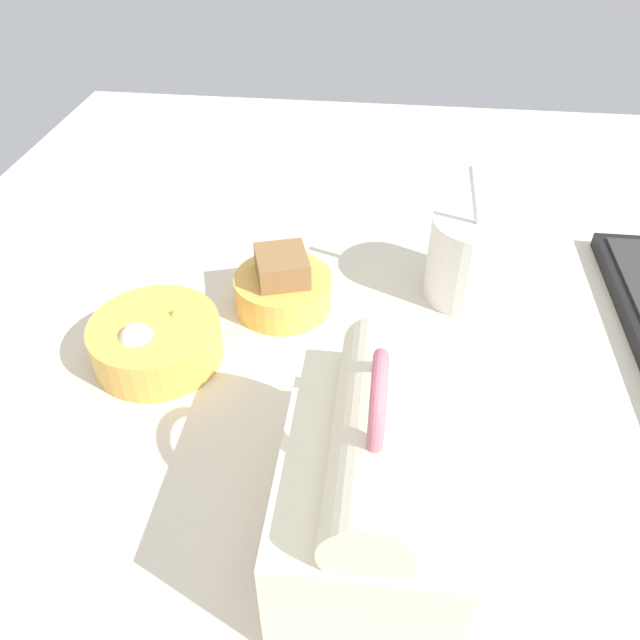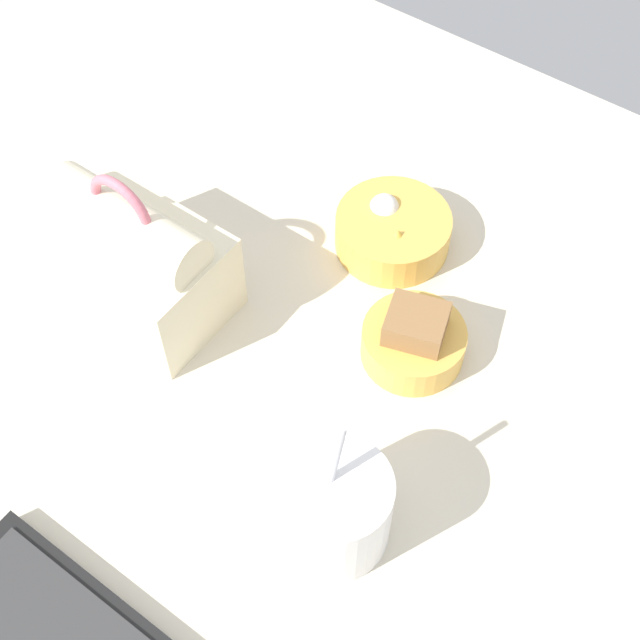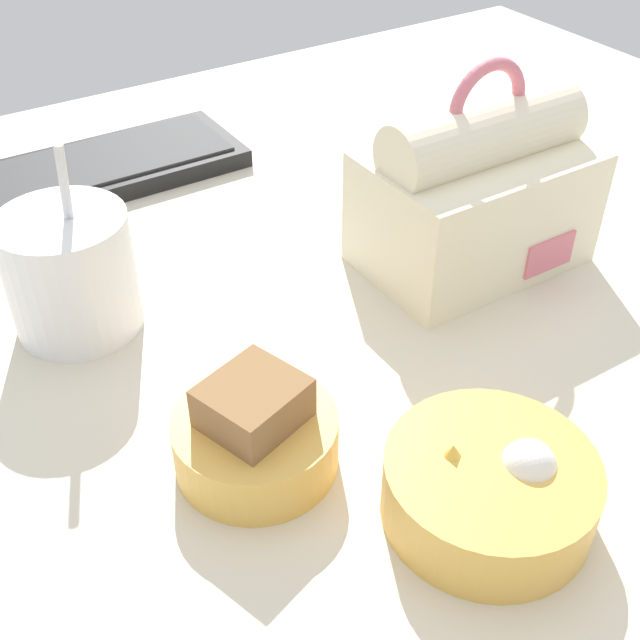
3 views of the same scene
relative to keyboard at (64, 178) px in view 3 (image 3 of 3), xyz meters
The scene contains 6 objects.
desk_surface 34.92cm from the keyboard, 77.78° to the right, with size 140.00×110.00×2.00cm.
keyboard is the anchor object (origin of this frame).
lunch_bag 40.87cm from the keyboard, 50.97° to the right, with size 18.35×12.44×17.90cm.
soup_cup 23.26cm from the keyboard, 105.32° to the right, with size 9.76×9.76×15.99cm.
bento_bowl_sandwich 42.27cm from the keyboard, 91.91° to the right, with size 10.49×10.49×6.71cm.
bento_bowl_snacks 53.79cm from the keyboard, 81.15° to the right, with size 12.67×12.67×5.57cm.
Camera 3 is at (-24.16, -39.95, 41.26)cm, focal length 45.00 mm.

